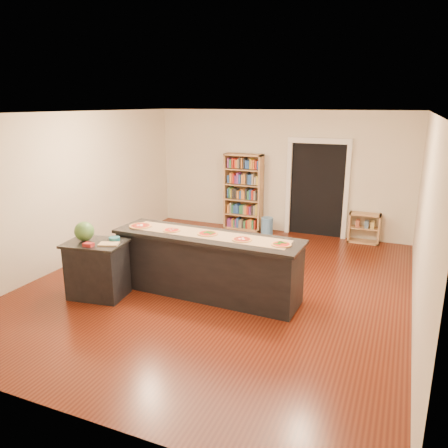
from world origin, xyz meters
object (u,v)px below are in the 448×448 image
at_px(kitchen_island, 207,265).
at_px(waste_bin, 267,226).
at_px(side_counter, 97,269).
at_px(bookshelf, 243,192).
at_px(low_shelf, 364,228).
at_px(watermelon, 84,231).

relative_size(kitchen_island, waste_bin, 7.55).
bearing_deg(kitchen_island, waste_bin, 93.80).
xyz_separation_m(side_counter, waste_bin, (1.43, 4.24, -0.25)).
bearing_deg(side_counter, waste_bin, 63.19).
bearing_deg(waste_bin, bookshelf, 162.80).
xyz_separation_m(bookshelf, low_shelf, (2.80, 0.02, -0.58)).
bearing_deg(low_shelf, side_counter, -128.54).
relative_size(bookshelf, low_shelf, 2.76).
relative_size(kitchen_island, bookshelf, 1.66).
height_order(side_counter, bookshelf, bookshelf).
height_order(kitchen_island, low_shelf, kitchen_island).
relative_size(kitchen_island, side_counter, 3.32).
bearing_deg(watermelon, waste_bin, 69.01).
xyz_separation_m(kitchen_island, side_counter, (-1.55, -0.73, -0.05)).
height_order(low_shelf, waste_bin, low_shelf).
height_order(waste_bin, watermelon, watermelon).
distance_m(bookshelf, watermelon, 4.55).
xyz_separation_m(side_counter, low_shelf, (3.56, 4.47, -0.12)).
bearing_deg(bookshelf, low_shelf, 0.42).
relative_size(side_counter, bookshelf, 0.50).
relative_size(waste_bin, watermelon, 1.32).
distance_m(kitchen_island, waste_bin, 3.53).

